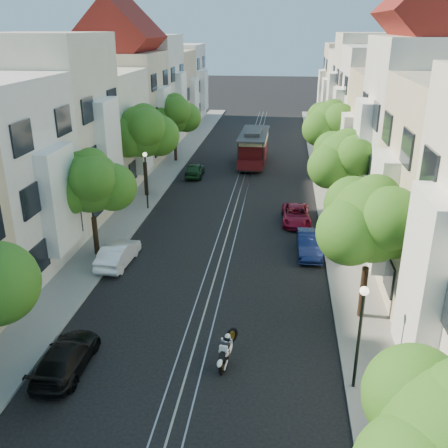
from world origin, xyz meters
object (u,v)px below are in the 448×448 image
(tree_e_b, at_px, (373,222))
(parked_car_e_far, at_px, (296,215))
(cable_car, at_px, (254,145))
(tree_w_d, at_px, (175,115))
(parked_car_e_mid, at_px, (309,244))
(tree_w_b, at_px, (91,184))
(lamp_west, at_px, (146,172))
(sportbike_rider, at_px, (226,349))
(parked_car_w_far, at_px, (195,170))
(tree_w_c, at_px, (144,132))
(tree_e_d, at_px, (332,125))
(parked_car_w_near, at_px, (66,357))
(tree_e_c, at_px, (345,161))
(lamp_east, at_px, (361,323))
(parked_car_w_mid, at_px, (118,254))

(tree_e_b, distance_m, parked_car_e_far, 12.77)
(parked_car_e_far, bearing_deg, cable_car, 102.55)
(tree_w_d, relative_size, parked_car_e_mid, 1.68)
(tree_w_b, relative_size, lamp_west, 1.51)
(sportbike_rider, relative_size, parked_car_w_far, 0.51)
(lamp_west, relative_size, sportbike_rider, 2.24)
(tree_w_c, bearing_deg, tree_e_b, -48.01)
(sportbike_rider, relative_size, parked_car_e_far, 0.46)
(sportbike_rider, xyz_separation_m, parked_car_e_far, (2.93, 15.85, -0.18))
(tree_e_d, distance_m, parked_car_w_near, 30.00)
(cable_car, distance_m, parked_car_w_far, 7.10)
(tree_e_c, relative_size, lamp_east, 1.57)
(tree_e_d, relative_size, tree_w_d, 1.05)
(tree_e_b, xyz_separation_m, parked_car_e_far, (-2.86, 11.73, -4.17))
(parked_car_e_mid, distance_m, parked_car_e_far, 5.05)
(parked_car_w_mid, bearing_deg, cable_car, -101.61)
(parked_car_e_far, bearing_deg, tree_w_c, 157.84)
(tree_e_b, xyz_separation_m, tree_e_d, (0.00, 22.00, 0.13))
(tree_w_b, xyz_separation_m, tree_w_d, (0.00, 22.00, 0.20))
(tree_w_d, bearing_deg, sportbike_rider, -74.54)
(sportbike_rider, distance_m, parked_car_w_mid, 10.82)
(tree_w_b, bearing_deg, tree_e_b, -19.15)
(tree_w_d, xyz_separation_m, cable_car, (7.64, -0.08, -2.76))
(tree_e_b, xyz_separation_m, tree_w_d, (-14.40, 27.00, -0.13))
(tree_e_b, distance_m, cable_car, 27.91)
(parked_car_e_far, bearing_deg, parked_car_w_far, 128.92)
(tree_w_b, height_order, tree_w_d, tree_w_d)
(sportbike_rider, height_order, parked_car_w_mid, parked_car_w_mid)
(sportbike_rider, height_order, parked_car_e_far, sportbike_rider)
(tree_e_b, distance_m, tree_w_c, 21.53)
(tree_w_c, relative_size, sportbike_rider, 3.82)
(parked_car_e_far, bearing_deg, lamp_east, -85.35)
(parked_car_e_mid, distance_m, parked_car_w_near, 15.41)
(tree_e_c, relative_size, tree_w_c, 0.92)
(parked_car_w_mid, relative_size, parked_car_w_far, 1.07)
(tree_e_b, relative_size, parked_car_w_mid, 1.71)
(parked_car_e_mid, xyz_separation_m, parked_car_w_near, (-9.77, -11.92, -0.05))
(tree_w_d, xyz_separation_m, parked_car_e_far, (11.54, -15.27, -4.04))
(parked_car_w_mid, xyz_separation_m, parked_car_w_far, (1.20, 17.87, -0.02))
(tree_e_c, xyz_separation_m, cable_car, (-6.76, 15.92, -2.76))
(parked_car_w_near, bearing_deg, sportbike_rider, -170.86)
(tree_w_b, distance_m, lamp_west, 8.22)
(tree_e_c, bearing_deg, lamp_east, -93.44)
(tree_w_c, height_order, parked_car_e_far, tree_w_c)
(tree_w_d, xyz_separation_m, parked_car_w_mid, (1.54, -22.93, -3.96))
(tree_w_c, height_order, lamp_west, tree_w_c)
(cable_car, bearing_deg, parked_car_e_far, -74.58)
(tree_e_c, distance_m, lamp_west, 13.82)
(tree_e_c, height_order, parked_car_w_near, tree_e_c)
(parked_car_w_near, height_order, parked_car_w_far, parked_car_w_far)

